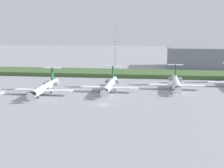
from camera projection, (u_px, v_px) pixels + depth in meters
ground_plane at (114, 88)px, 143.60m from camera, size 500.00×500.00×0.00m
grass_berm at (122, 73)px, 177.44m from camera, size 320.00×20.00×1.98m
regional_jet_second at (45, 88)px, 131.04m from camera, size 22.81×31.00×9.00m
regional_jet_third at (110, 85)px, 136.25m from camera, size 22.81×31.00×9.00m
regional_jet_fourth at (176, 83)px, 141.24m from camera, size 22.81×31.00×9.00m
antenna_mast at (116, 52)px, 189.10m from camera, size 4.40×0.50×25.88m
distant_hangar at (210, 58)px, 204.91m from camera, size 50.52×24.76×12.41m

